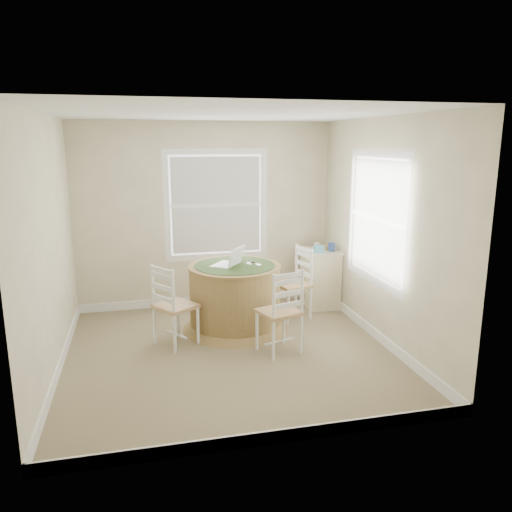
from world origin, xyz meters
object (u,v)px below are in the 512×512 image
object	(u,v)px
round_table	(235,294)
chair_near	(279,312)
chair_left	(176,306)
laptop	(228,263)
corner_chest	(320,278)
chair_right	(292,284)

from	to	relation	value
round_table	chair_near	bearing A→B (deg)	-85.11
round_table	chair_left	world-z (taller)	chair_left
chair_left	chair_near	distance (m)	1.20
laptop	corner_chest	bearing A→B (deg)	149.58
round_table	chair_left	xyz separation A→B (m)	(-0.77, -0.35, 0.03)
round_table	chair_near	world-z (taller)	chair_near
chair_left	chair_right	distance (m)	1.67
chair_left	corner_chest	distance (m)	2.35
chair_left	chair_right	bearing A→B (deg)	-105.95
chair_right	corner_chest	bearing A→B (deg)	113.75
round_table	laptop	world-z (taller)	laptop
chair_right	chair_near	bearing A→B (deg)	-39.24
chair_left	round_table	bearing A→B (deg)	-100.09
corner_chest	chair_right	bearing A→B (deg)	-140.92
chair_right	laptop	xyz separation A→B (m)	(-0.89, -0.17, 0.38)
chair_right	laptop	bearing A→B (deg)	-93.63
chair_left	chair_right	size ratio (longest dim) A/B	1.00
chair_left	chair_right	xyz separation A→B (m)	(1.58, 0.54, 0.00)
laptop	corner_chest	distance (m)	1.63
round_table	chair_near	xyz separation A→B (m)	(0.34, -0.83, 0.03)
chair_left	chair_right	world-z (taller)	same
laptop	corner_chest	size ratio (longest dim) A/B	0.58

